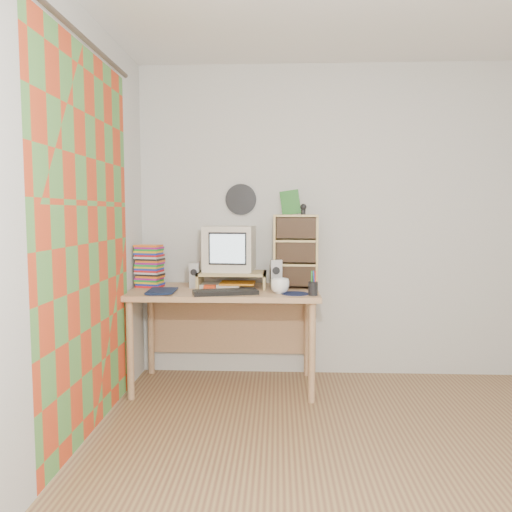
# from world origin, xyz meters

# --- Properties ---
(floor) EXTENTS (3.50, 3.50, 0.00)m
(floor) POSITION_xyz_m (0.00, 0.00, 0.00)
(floor) COLOR olive
(floor) RESTS_ON ground
(back_wall) EXTENTS (3.50, 0.00, 3.50)m
(back_wall) POSITION_xyz_m (0.00, 1.75, 1.25)
(back_wall) COLOR silver
(back_wall) RESTS_ON floor
(left_wall) EXTENTS (0.00, 3.50, 3.50)m
(left_wall) POSITION_xyz_m (-1.75, 0.00, 1.25)
(left_wall) COLOR silver
(left_wall) RESTS_ON floor
(curtain) EXTENTS (0.00, 2.20, 2.20)m
(curtain) POSITION_xyz_m (-1.71, 0.48, 1.15)
(curtain) COLOR red
(curtain) RESTS_ON left_wall
(wall_disc) EXTENTS (0.25, 0.02, 0.25)m
(wall_disc) POSITION_xyz_m (-0.93, 1.73, 1.43)
(wall_disc) COLOR black
(wall_disc) RESTS_ON back_wall
(desk) EXTENTS (1.40, 0.70, 0.75)m
(desk) POSITION_xyz_m (-1.03, 1.44, 0.62)
(desk) COLOR tan
(desk) RESTS_ON floor
(monitor_riser) EXTENTS (0.52, 0.30, 0.12)m
(monitor_riser) POSITION_xyz_m (-0.98, 1.48, 0.84)
(monitor_riser) COLOR tan
(monitor_riser) RESTS_ON desk
(crt_monitor) EXTENTS (0.40, 0.40, 0.35)m
(crt_monitor) POSITION_xyz_m (-1.01, 1.53, 1.04)
(crt_monitor) COLOR beige
(crt_monitor) RESTS_ON monitor_riser
(speaker_left) EXTENTS (0.07, 0.07, 0.19)m
(speaker_left) POSITION_xyz_m (-1.26, 1.44, 0.85)
(speaker_left) COLOR #A5A5AA
(speaker_left) RESTS_ON desk
(speaker_right) EXTENTS (0.09, 0.09, 0.22)m
(speaker_right) POSITION_xyz_m (-0.64, 1.41, 0.86)
(speaker_right) COLOR #A5A5AA
(speaker_right) RESTS_ON desk
(keyboard) EXTENTS (0.48, 0.26, 0.03)m
(keyboard) POSITION_xyz_m (-1.00, 1.15, 0.77)
(keyboard) COLOR black
(keyboard) RESTS_ON desk
(dvd_stack) EXTENTS (0.21, 0.17, 0.27)m
(dvd_stack) POSITION_xyz_m (-1.62, 1.48, 0.88)
(dvd_stack) COLOR brown
(dvd_stack) RESTS_ON desk
(cd_rack) EXTENTS (0.35, 0.20, 0.56)m
(cd_rack) POSITION_xyz_m (-0.49, 1.49, 1.03)
(cd_rack) COLOR tan
(cd_rack) RESTS_ON desk
(mug) EXTENTS (0.14, 0.14, 0.11)m
(mug) POSITION_xyz_m (-0.61, 1.21, 0.80)
(mug) COLOR white
(mug) RESTS_ON desk
(diary) EXTENTS (0.24, 0.19, 0.05)m
(diary) POSITION_xyz_m (-1.56, 1.20, 0.77)
(diary) COLOR #0F1A37
(diary) RESTS_ON desk
(mousepad) EXTENTS (0.21, 0.21, 0.00)m
(mousepad) POSITION_xyz_m (-0.51, 1.19, 0.75)
(mousepad) COLOR #101337
(mousepad) RESTS_ON desk
(pen_cup) EXTENTS (0.08, 0.08, 0.13)m
(pen_cup) POSITION_xyz_m (-0.38, 1.13, 0.82)
(pen_cup) COLOR black
(pen_cup) RESTS_ON desk
(papers) EXTENTS (0.31, 0.23, 0.04)m
(papers) POSITION_xyz_m (-1.02, 1.49, 0.77)
(papers) COLOR beige
(papers) RESTS_ON desk
(red_box) EXTENTS (0.09, 0.06, 0.04)m
(red_box) POSITION_xyz_m (-1.13, 1.31, 0.77)
(red_box) COLOR red
(red_box) RESTS_ON desk
(game_box) EXTENTS (0.14, 0.05, 0.18)m
(game_box) POSITION_xyz_m (-0.54, 1.51, 1.40)
(game_box) COLOR #1D621C
(game_box) RESTS_ON cd_rack
(webcam) EXTENTS (0.05, 0.05, 0.08)m
(webcam) POSITION_xyz_m (-0.44, 1.45, 1.35)
(webcam) COLOR black
(webcam) RESTS_ON cd_rack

